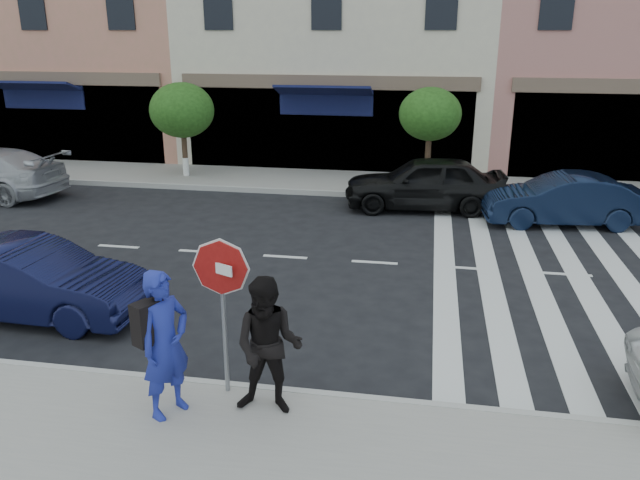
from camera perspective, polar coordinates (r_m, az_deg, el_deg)
The scene contains 11 objects.
ground at distance 10.42m, azimuth -8.26°, elevation -9.07°, with size 120.00×120.00×0.00m, color black.
sidewalk_far at distance 20.51m, azimuth 1.25°, elevation 5.31°, with size 60.00×3.00×0.15m, color gray.
building_centre at distance 25.98m, azimuth 2.35°, elevation 20.18°, with size 11.00×9.00×11.00m, color beige.
street_tree_wb at distance 21.27m, azimuth -12.51°, elevation 11.48°, with size 2.10×2.10×3.06m.
street_tree_c at distance 19.68m, azimuth 10.03°, elevation 11.22°, with size 1.90×1.90×3.04m.
stop_sign at distance 8.10m, azimuth -8.99°, elevation -3.75°, with size 0.71×0.35×2.19m.
photographer at distance 8.06m, azimuth -13.97°, elevation -9.22°, with size 0.71×0.46×1.94m, color navy.
walker at distance 7.92m, azimuth -4.73°, elevation -9.69°, with size 0.89×0.69×1.83m, color black.
car_near_mid at distance 12.00m, azimuth -24.97°, elevation -3.37°, with size 1.42×4.07×1.34m, color black.
car_far_mid at distance 17.73m, azimuth 9.55°, elevation 5.18°, with size 1.78×4.44×1.51m, color black.
car_far_right at distance 17.27m, azimuth 21.31°, elevation 3.45°, with size 1.39×4.00×1.32m, color black.
Camera 1 is at (3.05, -8.72, 4.82)m, focal length 35.00 mm.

